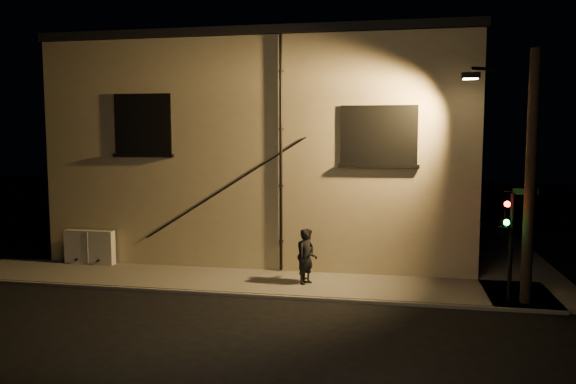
% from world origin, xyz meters
% --- Properties ---
extents(ground, '(90.00, 90.00, 0.00)m').
position_xyz_m(ground, '(0.00, 0.00, 0.00)').
color(ground, black).
extents(sidewalk, '(21.00, 16.00, 0.12)m').
position_xyz_m(sidewalk, '(1.22, 4.39, 0.06)').
color(sidewalk, '#5F5C55').
rests_on(sidewalk, ground).
extents(building, '(16.20, 12.23, 8.80)m').
position_xyz_m(building, '(-3.00, 8.99, 4.40)').
color(building, tan).
rests_on(building, ground).
extents(utility_cabinet, '(1.95, 0.33, 1.28)m').
position_xyz_m(utility_cabinet, '(-9.16, 2.70, 0.76)').
color(utility_cabinet, beige).
rests_on(utility_cabinet, sidewalk).
extents(pedestrian_a, '(0.73, 0.79, 1.80)m').
position_xyz_m(pedestrian_a, '(-0.65, 1.41, 1.02)').
color(pedestrian_a, black).
rests_on(pedestrian_a, sidewalk).
extents(pedestrian_b, '(0.89, 1.02, 1.77)m').
position_xyz_m(pedestrian_b, '(-0.68, 1.76, 1.00)').
color(pedestrian_b, black).
rests_on(pedestrian_b, sidewalk).
extents(traffic_signal, '(1.25, 1.96, 3.34)m').
position_xyz_m(traffic_signal, '(5.33, 0.51, 2.36)').
color(traffic_signal, black).
rests_on(traffic_signal, sidewalk).
extents(streetlamp_pole, '(2.03, 1.39, 7.42)m').
position_xyz_m(streetlamp_pole, '(5.88, 0.58, 3.92)').
color(streetlamp_pole, black).
rests_on(streetlamp_pole, ground).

